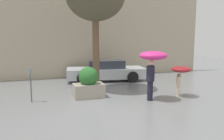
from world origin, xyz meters
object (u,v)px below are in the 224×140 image
object	(u,v)px
planter_box	(89,84)
parked_car_near	(106,71)
person_adult	(153,60)
person_child	(181,71)
parking_meter	(30,78)

from	to	relation	value
planter_box	parked_car_near	xyz separation A→B (m)	(1.76, 3.31, -0.01)
parked_car_near	person_adult	bearing A→B (deg)	-164.56
person_child	parked_car_near	distance (m)	4.81
person_child	parking_meter	size ratio (longest dim) A/B	0.97
planter_box	person_child	size ratio (longest dim) A/B	0.99
parked_car_near	parking_meter	xyz separation A→B (m)	(-3.96, -3.32, 0.38)
person_child	person_adult	bearing A→B (deg)	-144.56
planter_box	person_adult	xyz separation A→B (m)	(2.25, -1.17, 0.99)
person_child	parking_meter	bearing A→B (deg)	-158.11
person_adult	person_child	xyz separation A→B (m)	(1.35, 0.07, -0.50)
person_adult	parking_meter	world-z (taller)	person_adult
parked_car_near	parking_meter	size ratio (longest dim) A/B	3.53
person_child	parking_meter	xyz separation A→B (m)	(-5.79, 1.09, -0.12)
person_adult	parking_meter	xyz separation A→B (m)	(-4.44, 1.16, -0.62)
parked_car_near	person_child	bearing A→B (deg)	-148.17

